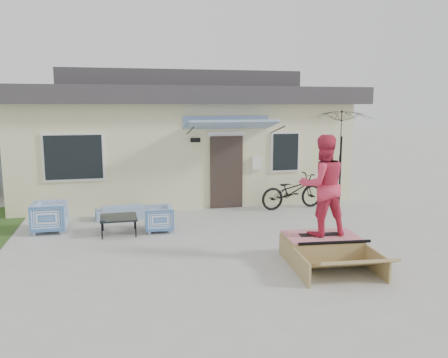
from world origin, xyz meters
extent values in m
plane|color=#A7A69F|center=(0.00, 0.00, 0.00)|extent=(90.00, 90.00, 0.00)
cube|color=beige|center=(0.00, 8.00, 1.50)|extent=(10.00, 7.00, 3.00)
cube|color=#2F3035|center=(0.00, 8.00, 3.25)|extent=(10.80, 7.80, 0.50)
cube|color=#2F3035|center=(0.00, 8.00, 3.80)|extent=(7.50, 4.50, 0.60)
cube|color=#322621|center=(1.00, 4.46, 1.05)|extent=(0.95, 0.08, 2.10)
cube|color=white|center=(-3.20, 4.47, 1.60)|extent=(1.60, 0.06, 1.30)
cube|color=white|center=(2.80, 4.47, 1.60)|extent=(0.90, 0.06, 1.20)
cube|color=#2D62A3|center=(1.00, 3.95, 2.45)|extent=(2.50, 1.09, 0.29)
imported|color=#2D62A3|center=(-2.01, 3.89, 0.26)|extent=(1.37, 0.53, 0.52)
imported|color=#2D62A3|center=(-3.67, 2.93, 0.40)|extent=(0.74, 0.79, 0.80)
imported|color=#2D62A3|center=(-1.15, 2.39, 0.34)|extent=(0.64, 0.68, 0.68)
cube|color=black|center=(-2.09, 2.37, 0.21)|extent=(0.84, 0.84, 0.41)
imported|color=black|center=(2.83, 3.93, 0.62)|extent=(2.02, 0.94, 1.25)
cylinder|color=black|center=(4.16, 3.61, 1.05)|extent=(0.05, 0.05, 2.10)
imported|color=black|center=(4.16, 3.61, 1.75)|extent=(1.75, 1.61, 0.90)
cube|color=black|center=(1.75, -0.29, 0.49)|extent=(0.86, 0.29, 0.05)
imported|color=#D63150|center=(1.75, -0.29, 1.49)|extent=(0.95, 0.74, 1.94)
camera|label=1|loc=(-2.06, -8.20, 2.97)|focal=36.43mm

